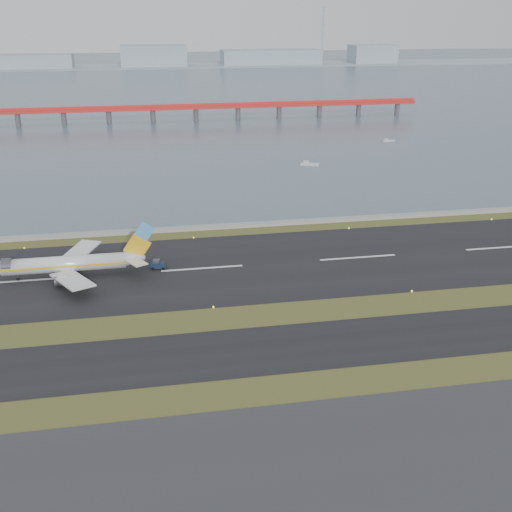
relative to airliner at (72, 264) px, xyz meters
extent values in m
plane|color=#394518|center=(30.76, -30.40, -3.46)|extent=(1000.00, 1000.00, 0.00)
cube|color=black|center=(30.76, -42.40, -3.41)|extent=(1000.00, 18.00, 0.10)
cube|color=black|center=(30.76, -0.40, -3.41)|extent=(1000.00, 45.00, 0.10)
cube|color=gray|center=(30.76, 29.60, -2.96)|extent=(1000.00, 2.50, 1.00)
cube|color=#4E5D70|center=(30.76, 429.60, -3.46)|extent=(1400.00, 800.00, 1.30)
cube|color=red|center=(50.76, 219.60, 4.04)|extent=(260.00, 5.00, 1.60)
cube|color=red|center=(50.76, 219.60, 5.54)|extent=(260.00, 0.40, 1.40)
cylinder|color=#4C4C51|center=(-45.24, 219.60, -0.46)|extent=(2.80, 2.80, 7.00)
cylinder|color=#4C4C51|center=(50.76, 219.60, -0.46)|extent=(2.80, 2.80, 7.00)
cylinder|color=#4C4C51|center=(146.76, 219.60, -0.46)|extent=(2.80, 2.80, 7.00)
cube|color=#93A5AE|center=(30.76, 589.60, -3.46)|extent=(1400.00, 80.00, 1.00)
cube|color=#93A5AE|center=(-89.24, 589.60, 3.54)|extent=(90.00, 35.00, 14.00)
cube|color=#93A5AE|center=(40.76, 589.60, 7.54)|extent=(70.00, 35.00, 22.00)
cube|color=#93A5AE|center=(170.76, 589.60, 4.54)|extent=(110.00, 35.00, 16.00)
cube|color=#93A5AE|center=(290.76, 589.60, 6.54)|extent=(50.00, 35.00, 20.00)
cylinder|color=#93A5AE|center=(230.76, 589.60, 26.54)|extent=(1.80, 1.80, 60.00)
cylinder|color=silver|center=(-1.50, 0.00, 0.04)|extent=(28.00, 3.80, 3.80)
cone|color=silver|center=(14.70, 0.00, 0.34)|extent=(5.00, 3.80, 3.80)
cube|color=yellow|center=(-1.50, -1.92, 0.04)|extent=(31.00, 0.06, 0.45)
cube|color=yellow|center=(-1.50, 1.92, 0.04)|extent=(31.00, 0.06, 0.45)
cube|color=silver|center=(0.70, -8.50, -0.66)|extent=(11.31, 15.89, 1.66)
cube|color=silver|center=(0.70, 8.50, -0.66)|extent=(11.31, 15.89, 1.66)
cylinder|color=#3E3E43|center=(-1.00, -6.00, -1.86)|extent=(4.20, 2.10, 2.10)
cylinder|color=#3E3E43|center=(-1.00, 6.00, -1.86)|extent=(4.20, 2.10, 2.10)
cube|color=yellow|center=(15.50, 0.00, 3.24)|extent=(6.80, 0.35, 6.85)
cube|color=#4AA6D4|center=(17.40, 0.00, 6.94)|extent=(4.85, 0.37, 4.90)
cube|color=silver|center=(15.00, -3.80, 0.84)|extent=(5.64, 6.80, 0.22)
cube|color=silver|center=(15.00, 3.80, 0.84)|extent=(5.64, 6.80, 0.22)
cylinder|color=black|center=(-12.50, 0.00, -3.01)|extent=(0.80, 0.28, 0.80)
cylinder|color=black|center=(0.00, -2.80, -2.91)|extent=(1.00, 0.38, 1.00)
cylinder|color=black|center=(0.00, 2.80, -2.91)|extent=(1.00, 0.38, 1.00)
cube|color=#122032|center=(20.21, 1.56, -2.43)|extent=(3.86, 2.46, 1.37)
cube|color=#3E3E43|center=(19.76, 1.62, -1.52)|extent=(1.78, 1.88, 0.80)
cylinder|color=black|center=(18.86, 0.80, -3.06)|extent=(0.83, 0.43, 0.80)
cylinder|color=black|center=(19.07, 2.62, -3.06)|extent=(0.83, 0.43, 0.80)
cylinder|color=black|center=(21.35, 0.51, -3.06)|extent=(0.83, 0.43, 0.80)
cylinder|color=black|center=(21.57, 2.33, -3.06)|extent=(0.83, 0.43, 0.80)
cube|color=#BDBCC1|center=(85.62, 101.67, -3.02)|extent=(8.01, 5.21, 0.99)
cube|color=#BDBCC1|center=(84.11, 102.31, -2.14)|extent=(2.70, 2.47, 0.99)
cube|color=#BDBCC1|center=(135.55, 143.09, -3.11)|extent=(6.20, 2.32, 0.78)
cube|color=#BDBCC1|center=(134.25, 143.00, -2.41)|extent=(1.83, 1.50, 0.78)
camera|label=1|loc=(17.10, -145.87, 56.36)|focal=45.00mm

